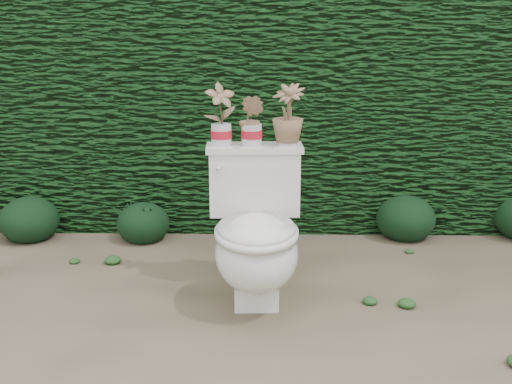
{
  "coord_description": "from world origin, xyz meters",
  "views": [
    {
      "loc": [
        -0.04,
        -2.98,
        1.44
      ],
      "look_at": [
        -0.09,
        0.19,
        0.55
      ],
      "focal_mm": 45.0,
      "sensor_mm": 36.0,
      "label": 1
    }
  ],
  "objects_px": {
    "potted_plant_right": "(288,116)",
    "toilet": "(256,237)",
    "potted_plant_center": "(252,122)",
    "potted_plant_left": "(221,116)"
  },
  "relations": [
    {
      "from": "toilet",
      "to": "potted_plant_center",
      "type": "bearing_deg",
      "value": 93.46
    },
    {
      "from": "potted_plant_left",
      "to": "potted_plant_right",
      "type": "relative_size",
      "value": 1.02
    },
    {
      "from": "toilet",
      "to": "potted_plant_left",
      "type": "height_order",
      "value": "potted_plant_left"
    },
    {
      "from": "potted_plant_right",
      "to": "toilet",
      "type": "bearing_deg",
      "value": -99.24
    },
    {
      "from": "toilet",
      "to": "potted_plant_right",
      "type": "distance_m",
      "value": 0.64
    },
    {
      "from": "toilet",
      "to": "potted_plant_left",
      "type": "distance_m",
      "value": 0.64
    },
    {
      "from": "potted_plant_center",
      "to": "potted_plant_right",
      "type": "height_order",
      "value": "potted_plant_right"
    },
    {
      "from": "potted_plant_center",
      "to": "potted_plant_right",
      "type": "relative_size",
      "value": 0.82
    },
    {
      "from": "toilet",
      "to": "potted_plant_left",
      "type": "bearing_deg",
      "value": 125.57
    },
    {
      "from": "potted_plant_center",
      "to": "potted_plant_left",
      "type": "bearing_deg",
      "value": -141.69
    }
  ]
}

